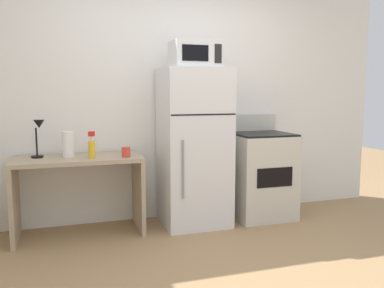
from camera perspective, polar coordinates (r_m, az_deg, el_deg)
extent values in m
plane|color=#9E7A51|center=(3.05, 6.06, -19.01)|extent=(12.00, 12.00, 0.00)
cube|color=white|center=(4.34, -2.89, 6.69)|extent=(5.00, 0.10, 2.60)
cube|color=tan|center=(3.90, -16.03, -2.09)|extent=(1.18, 0.55, 0.04)
cube|color=tan|center=(4.00, -24.09, -7.71)|extent=(0.04, 0.55, 0.71)
cube|color=tan|center=(4.03, -7.66, -7.01)|extent=(0.04, 0.55, 0.71)
cylinder|color=black|center=(3.97, -21.27, -1.71)|extent=(0.11, 0.11, 0.02)
cylinder|color=black|center=(3.96, -21.36, 0.28)|extent=(0.02, 0.02, 0.26)
cone|color=black|center=(3.92, -21.06, 2.70)|extent=(0.10, 0.10, 0.08)
cylinder|color=yellow|center=(3.78, -14.14, -0.78)|extent=(0.06, 0.06, 0.16)
cylinder|color=white|center=(3.77, -14.19, 0.76)|extent=(0.02, 0.02, 0.04)
cube|color=red|center=(3.75, -14.20, 1.42)|extent=(0.06, 0.03, 0.04)
cylinder|color=white|center=(3.91, -17.30, -0.04)|extent=(0.11, 0.11, 0.24)
cylinder|color=#D83F33|center=(3.79, -9.42, -1.14)|extent=(0.08, 0.08, 0.09)
cube|color=white|center=(4.06, 0.29, -0.49)|extent=(0.66, 0.60, 1.59)
cube|color=black|center=(3.74, 1.74, 4.23)|extent=(0.64, 0.00, 0.01)
cylinder|color=gray|center=(3.72, -1.28, -3.69)|extent=(0.02, 0.02, 0.56)
cube|color=silver|center=(4.02, 0.39, 12.67)|extent=(0.46, 0.34, 0.26)
cube|color=black|center=(3.84, 0.49, 12.92)|extent=(0.26, 0.01, 0.15)
cube|color=black|center=(3.92, 3.77, 12.79)|extent=(0.07, 0.01, 0.18)
cube|color=beige|center=(4.41, 9.82, -4.52)|extent=(0.63, 0.60, 0.90)
cube|color=black|center=(4.34, 9.95, 1.43)|extent=(0.60, 0.58, 0.02)
cube|color=beige|center=(4.58, 8.35, 3.02)|extent=(0.63, 0.04, 0.18)
cube|color=black|center=(4.14, 11.78, -4.71)|extent=(0.40, 0.01, 0.20)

